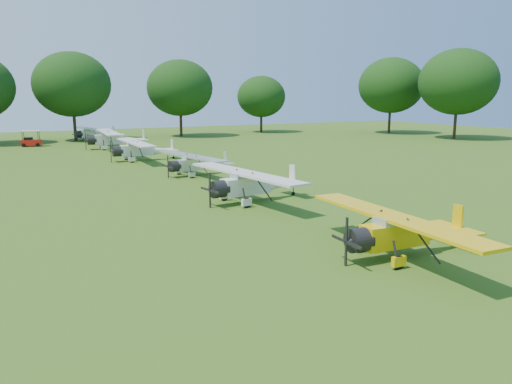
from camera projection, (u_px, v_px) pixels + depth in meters
The scene contains 9 objects.
ground at pixel (304, 222), 26.34m from camera, with size 160.00×160.00×0.00m, color #2D4A12.
tree_belt at pixel (360, 68), 26.64m from camera, with size 137.36×130.27×14.52m.
aircraft_2 at pixel (404, 230), 20.59m from camera, with size 6.27×10.00×1.97m.
aircraft_3 at pixel (252, 182), 31.29m from camera, with size 6.81×10.83×2.13m.
aircraft_4 at pixel (197, 162), 41.76m from camera, with size 5.97×9.47×1.86m.
aircraft_5 at pixel (142, 148), 51.14m from camera, with size 6.81×10.82×2.14m.
aircraft_6 at pixel (114, 138), 62.39m from camera, with size 7.60×12.11×2.38m.
aircraft_7 at pixel (94, 133), 74.05m from camera, with size 6.43×10.18×2.00m.
golf_cart at pixel (31, 141), 65.32m from camera, with size 2.70×2.00×2.07m.
Camera 1 is at (-14.58, -21.13, 6.60)m, focal length 35.00 mm.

